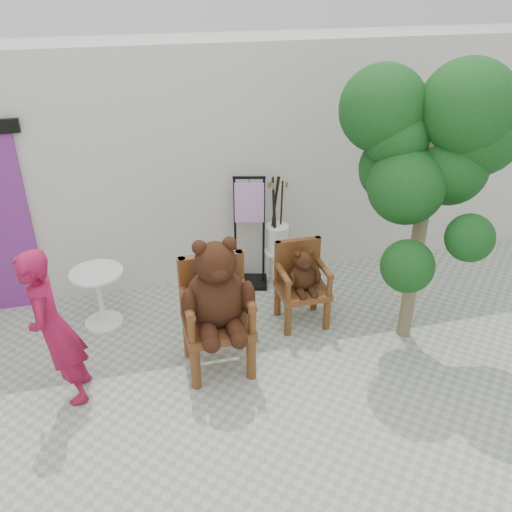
# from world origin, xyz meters

# --- Properties ---
(ground_plane) EXTENTS (60.00, 60.00, 0.00)m
(ground_plane) POSITION_xyz_m (0.00, 0.00, 0.00)
(ground_plane) COLOR #9CA090
(ground_plane) RESTS_ON ground
(back_wall) EXTENTS (9.00, 1.00, 3.00)m
(back_wall) POSITION_xyz_m (0.00, 3.10, 1.50)
(back_wall) COLOR beige
(back_wall) RESTS_ON ground
(chair_big) EXTENTS (0.73, 0.79, 1.51)m
(chair_big) POSITION_xyz_m (-0.54, 0.84, 0.85)
(chair_big) COLOR #4F2910
(chair_big) RESTS_ON ground
(chair_small) EXTENTS (0.56, 0.52, 0.99)m
(chair_small) POSITION_xyz_m (0.56, 1.42, 0.58)
(chair_small) COLOR #4F2910
(chair_small) RESTS_ON ground
(person) EXTENTS (0.40, 0.60, 1.62)m
(person) POSITION_xyz_m (-2.08, 0.76, 0.81)
(person) COLOR maroon
(person) RESTS_ON ground
(cafe_table) EXTENTS (0.60, 0.60, 0.70)m
(cafe_table) POSITION_xyz_m (-1.72, 1.93, 0.44)
(cafe_table) COLOR white
(cafe_table) RESTS_ON ground
(display_stand) EXTENTS (0.52, 0.45, 1.51)m
(display_stand) POSITION_xyz_m (0.17, 2.35, 0.58)
(display_stand) COLOR black
(display_stand) RESTS_ON ground
(stool_bucket) EXTENTS (0.32, 0.32, 1.45)m
(stool_bucket) POSITION_xyz_m (0.53, 2.35, 0.64)
(stool_bucket) COLOR white
(stool_bucket) RESTS_ON ground
(tree) EXTENTS (1.77, 1.60, 3.04)m
(tree) POSITION_xyz_m (1.68, 0.94, 2.21)
(tree) COLOR brown
(tree) RESTS_ON ground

